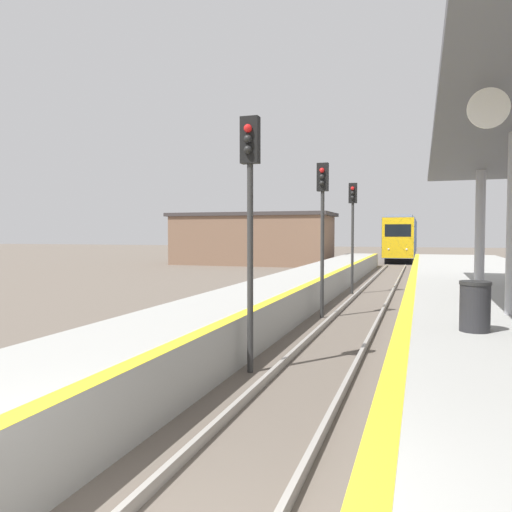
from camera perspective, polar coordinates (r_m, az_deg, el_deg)
The scene contains 6 objects.
train at distance 55.74m, azimuth 16.38°, elevation 1.99°, with size 2.74×22.04×4.40m.
signal_near at distance 9.76m, azimuth -0.70°, elevation 6.84°, with size 0.36×0.31×5.00m.
signal_mid at distance 16.26m, azimuth 7.60°, elevation 5.13°, with size 0.36×0.31×5.00m.
signal_far at distance 22.91m, azimuth 10.99°, elevation 4.37°, with size 0.36×0.31×5.00m.
trash_bin at distance 9.52m, azimuth 23.74°, elevation -5.27°, with size 0.53×0.53×0.88m.
station_building at distance 43.93m, azimuth -0.40°, elevation 1.99°, with size 14.17×6.22×4.51m.
Camera 1 is at (1.95, -2.87, 2.75)m, focal length 35.00 mm.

